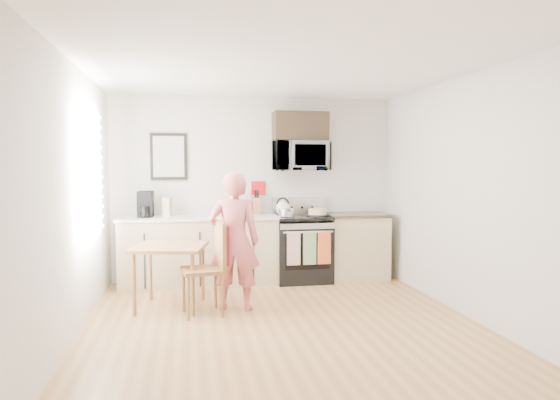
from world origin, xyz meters
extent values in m
plane|color=#936239|center=(0.00, 0.00, 0.00)|extent=(4.60, 4.60, 0.00)
cube|color=silver|center=(0.00, 2.30, 1.30)|extent=(4.00, 0.04, 2.60)
cube|color=silver|center=(0.00, -2.30, 1.30)|extent=(4.00, 0.04, 2.60)
cube|color=silver|center=(-2.00, 0.00, 1.30)|extent=(0.04, 4.60, 2.60)
cube|color=silver|center=(2.00, 0.00, 1.30)|extent=(0.04, 4.60, 2.60)
cube|color=white|center=(0.00, 0.00, 2.60)|extent=(4.00, 4.60, 0.04)
cube|color=silver|center=(-1.98, 0.80, 1.55)|extent=(0.02, 1.40, 1.50)
cube|color=white|center=(-1.97, 0.80, 1.55)|extent=(0.01, 1.30, 1.40)
cube|color=tan|center=(-0.80, 2.00, 0.45)|extent=(2.10, 0.60, 0.90)
cube|color=beige|center=(-0.80, 2.00, 0.92)|extent=(2.14, 0.64, 0.04)
cube|color=tan|center=(1.43, 2.00, 0.45)|extent=(0.84, 0.60, 0.90)
cube|color=black|center=(1.43, 2.00, 0.92)|extent=(0.88, 0.64, 0.04)
cube|color=black|center=(0.63, 1.97, 0.39)|extent=(0.76, 0.65, 0.77)
cube|color=black|center=(0.63, 1.66, 0.45)|extent=(0.61, 0.02, 0.45)
cube|color=#BDBCC2|center=(0.63, 1.66, 0.78)|extent=(0.74, 0.02, 0.14)
cylinder|color=#BDBCC2|center=(0.63, 1.61, 0.74)|extent=(0.68, 0.02, 0.02)
cube|color=black|center=(0.63, 1.97, 0.90)|extent=(0.76, 0.65, 0.04)
cube|color=#BDBCC2|center=(0.63, 2.25, 1.04)|extent=(0.76, 0.08, 0.24)
cube|color=beige|center=(0.43, 1.61, 0.52)|extent=(0.18, 0.02, 0.44)
cube|color=#5D7D53|center=(0.65, 1.61, 0.52)|extent=(0.18, 0.02, 0.44)
cube|color=#B43C1B|center=(0.85, 1.61, 0.52)|extent=(0.18, 0.02, 0.44)
imported|color=#BDBCC2|center=(0.63, 2.08, 1.76)|extent=(0.76, 0.51, 0.42)
cube|color=black|center=(0.63, 2.12, 2.18)|extent=(0.76, 0.35, 0.40)
cube|color=black|center=(-1.20, 2.28, 1.75)|extent=(0.50, 0.03, 0.65)
cube|color=#A9ADA3|center=(-1.20, 2.26, 1.75)|extent=(0.42, 0.01, 0.56)
cube|color=red|center=(0.05, 2.28, 1.30)|extent=(0.20, 0.02, 0.20)
imported|color=#BD343A|center=(-0.44, 0.74, 0.78)|extent=(0.63, 0.47, 1.56)
cube|color=brown|center=(-1.15, 0.94, 0.70)|extent=(0.77, 0.77, 0.04)
cylinder|color=brown|center=(-1.53, 0.69, 0.34)|extent=(0.04, 0.04, 0.68)
cylinder|color=brown|center=(-0.90, 0.56, 0.34)|extent=(0.04, 0.04, 0.68)
cylinder|color=brown|center=(-1.40, 1.31, 0.34)|extent=(0.04, 0.04, 0.68)
cylinder|color=brown|center=(-0.78, 1.19, 0.34)|extent=(0.04, 0.04, 0.68)
cube|color=brown|center=(-0.80, 0.61, 0.49)|extent=(0.48, 0.48, 0.04)
cube|color=brown|center=(-0.60, 0.64, 0.75)|extent=(0.10, 0.43, 0.51)
cube|color=#5B100F|center=(-0.57, 0.64, 0.76)|extent=(0.12, 0.39, 0.42)
cylinder|color=brown|center=(-0.95, 0.41, 0.23)|extent=(0.03, 0.03, 0.47)
cylinder|color=brown|center=(-0.60, 0.46, 0.23)|extent=(0.03, 0.03, 0.47)
cylinder|color=brown|center=(-1.00, 0.76, 0.23)|extent=(0.03, 0.03, 0.47)
cylinder|color=brown|center=(-0.65, 0.82, 0.23)|extent=(0.03, 0.03, 0.47)
cube|color=brown|center=(0.01, 2.17, 1.06)|extent=(0.12, 0.16, 0.23)
cylinder|color=red|center=(-0.09, 2.22, 1.02)|extent=(0.13, 0.13, 0.16)
imported|color=white|center=(-0.53, 2.16, 0.97)|extent=(0.27, 0.27, 0.06)
cube|color=tan|center=(-1.22, 2.03, 1.07)|extent=(0.13, 0.13, 0.26)
cube|color=black|center=(-1.50, 2.04, 1.11)|extent=(0.21, 0.25, 0.35)
cylinder|color=black|center=(-1.50, 1.93, 1.03)|extent=(0.13, 0.13, 0.13)
cube|color=tan|center=(-0.36, 1.80, 1.00)|extent=(0.35, 0.20, 0.12)
cylinder|color=black|center=(0.83, 1.91, 0.93)|extent=(0.31, 0.31, 0.02)
cylinder|color=tan|center=(0.83, 1.91, 0.99)|extent=(0.25, 0.25, 0.08)
sphere|color=white|center=(0.37, 2.05, 1.03)|extent=(0.20, 0.20, 0.20)
cone|color=white|center=(0.37, 2.05, 1.13)|extent=(0.06, 0.06, 0.06)
torus|color=black|center=(0.37, 2.05, 1.09)|extent=(0.18, 0.02, 0.18)
cylinder|color=#BDBCC2|center=(0.39, 1.89, 0.98)|extent=(0.22, 0.22, 0.11)
cylinder|color=black|center=(0.39, 1.73, 1.03)|extent=(0.02, 0.20, 0.02)
camera|label=1|loc=(-0.94, -4.81, 1.63)|focal=32.00mm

